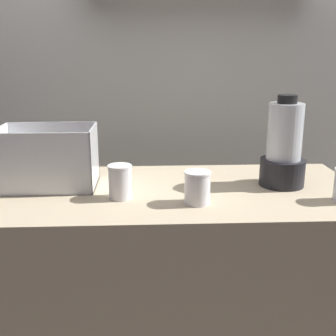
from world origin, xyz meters
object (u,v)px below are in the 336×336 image
juice_cup_carrot_far_left (120,183)px  juice_cup_carrot_left (197,190)px  carrot_display_bin (50,168)px  blender_pitcher (284,149)px

juice_cup_carrot_far_left → juice_cup_carrot_left: size_ratio=1.06×
carrot_display_bin → juice_cup_carrot_left: (0.52, -0.21, -0.02)m
carrot_display_bin → juice_cup_carrot_left: size_ratio=3.15×
carrot_display_bin → juice_cup_carrot_left: carrot_display_bin is taller
juice_cup_carrot_far_left → blender_pitcher: bearing=11.2°
carrot_display_bin → juice_cup_carrot_left: 0.56m
carrot_display_bin → juice_cup_carrot_far_left: size_ratio=2.96×
juice_cup_carrot_far_left → juice_cup_carrot_left: 0.26m
carrot_display_bin → blender_pitcher: bearing=-1.9°
blender_pitcher → juice_cup_carrot_far_left: bearing=-168.8°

